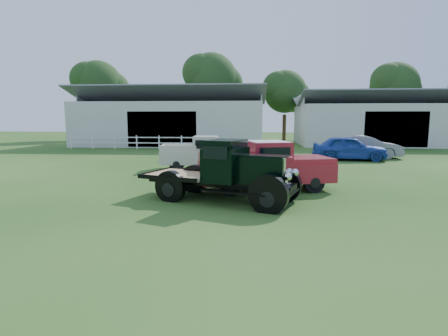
# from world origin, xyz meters

# --- Properties ---
(ground) EXTENTS (120.00, 120.00, 0.00)m
(ground) POSITION_xyz_m (0.00, 0.00, 0.00)
(ground) COLOR #15410E
(shed_left) EXTENTS (18.80, 10.20, 5.60)m
(shed_left) POSITION_xyz_m (-7.00, 26.00, 2.80)
(shed_left) COLOR beige
(shed_left) RESTS_ON ground
(shed_right) EXTENTS (16.80, 9.20, 5.20)m
(shed_right) POSITION_xyz_m (14.00, 27.00, 2.60)
(shed_right) COLOR beige
(shed_right) RESTS_ON ground
(fence_rail) EXTENTS (14.20, 0.16, 1.20)m
(fence_rail) POSITION_xyz_m (-8.00, 20.00, 0.60)
(fence_rail) COLOR white
(fence_rail) RESTS_ON ground
(tree_a) EXTENTS (6.30, 6.30, 10.50)m
(tree_a) POSITION_xyz_m (-18.00, 33.00, 5.25)
(tree_a) COLOR black
(tree_a) RESTS_ON ground
(tree_b) EXTENTS (6.90, 6.90, 11.50)m
(tree_b) POSITION_xyz_m (-4.00, 34.00, 5.75)
(tree_b) COLOR black
(tree_b) RESTS_ON ground
(tree_c) EXTENTS (5.40, 5.40, 9.00)m
(tree_c) POSITION_xyz_m (5.00, 33.00, 4.50)
(tree_c) COLOR black
(tree_c) RESTS_ON ground
(tree_d) EXTENTS (6.00, 6.00, 10.00)m
(tree_d) POSITION_xyz_m (18.00, 34.00, 5.00)
(tree_d) COLOR black
(tree_d) RESTS_ON ground
(vintage_flatbed) EXTENTS (5.38, 3.59, 1.98)m
(vintage_flatbed) POSITION_xyz_m (0.18, 1.04, 0.99)
(vintage_flatbed) COLOR black
(vintage_flatbed) RESTS_ON ground
(red_pickup) EXTENTS (5.38, 3.15, 1.84)m
(red_pickup) POSITION_xyz_m (1.60, 2.90, 0.92)
(red_pickup) COLOR #B01E2E
(red_pickup) RESTS_ON ground
(white_pickup) EXTENTS (4.79, 2.21, 1.71)m
(white_pickup) POSITION_xyz_m (-1.37, 8.01, 0.85)
(white_pickup) COLOR beige
(white_pickup) RESTS_ON ground
(misc_car_blue) EXTENTS (4.78, 2.37, 1.56)m
(misc_car_blue) POSITION_xyz_m (7.31, 12.87, 0.78)
(misc_car_blue) COLOR #1F42A0
(misc_car_blue) RESTS_ON ground
(misc_car_grey) EXTENTS (4.74, 2.13, 1.51)m
(misc_car_grey) POSITION_xyz_m (8.82, 14.39, 0.76)
(misc_car_grey) COLOR gray
(misc_car_grey) RESTS_ON ground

